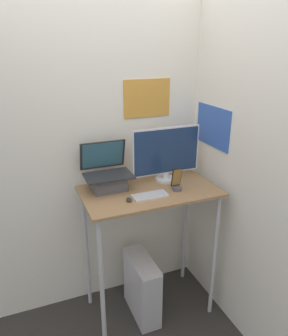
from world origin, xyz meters
The scene contains 10 objects.
ground_plane centered at (0.00, 0.00, 0.00)m, with size 12.00×12.00×0.00m, color #2D2B28.
wall_back centered at (0.00, 0.66, 1.30)m, with size 6.00×0.06×2.60m.
wall_side_right centered at (0.59, 0.00, 1.30)m, with size 0.06×6.00×2.60m.
desk centered at (0.00, 0.29, 0.94)m, with size 1.01×0.58×1.11m.
laptop centered at (-0.28, 0.42, 1.21)m, with size 0.35×0.30×0.34m.
monitor centered at (0.19, 0.41, 1.33)m, with size 0.56×0.17×0.43m.
keyboard centered at (-0.04, 0.18, 1.12)m, with size 0.25×0.11×0.02m.
mouse centered at (-0.21, 0.16, 1.13)m, with size 0.04×0.06×0.03m.
cell_phone centered at (0.19, 0.21, 1.17)m, with size 0.08×0.07×0.17m.
computer_tower centered at (-0.08, 0.25, 0.26)m, with size 0.17×0.45×0.53m.
Camera 1 is at (-0.88, -1.77, 2.13)m, focal length 35.00 mm.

